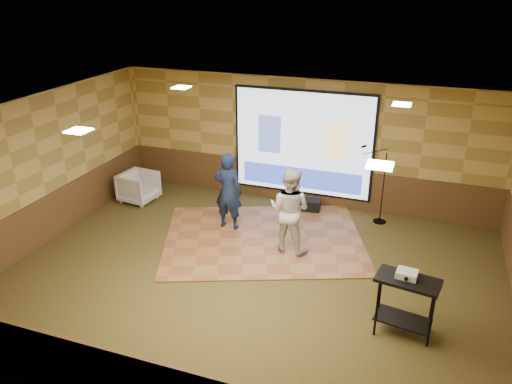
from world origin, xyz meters
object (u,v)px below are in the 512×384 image
(mic_stand, at_px, (379,202))
(projector, at_px, (407,274))
(projector_screen, at_px, (302,144))
(av_table, at_px, (406,296))
(player_left, at_px, (228,191))
(dance_floor, at_px, (263,239))
(banquet_chair, at_px, (139,187))
(duffel_bag, at_px, (311,205))
(player_right, at_px, (290,210))

(mic_stand, bearing_deg, projector, -86.54)
(projector_screen, height_order, av_table, projector_screen)
(player_left, bearing_deg, projector_screen, -120.47)
(projector_screen, relative_size, player_left, 1.96)
(mic_stand, bearing_deg, av_table, -86.24)
(av_table, relative_size, mic_stand, 0.55)
(mic_stand, bearing_deg, dance_floor, -151.30)
(projector, bearing_deg, banquet_chair, 162.18)
(duffel_bag, bearing_deg, dance_floor, -109.71)
(player_left, relative_size, mic_stand, 0.96)
(dance_floor, distance_m, duffel_bag, 1.78)
(banquet_chair, bearing_deg, player_right, -98.12)
(projector_screen, relative_size, duffel_bag, 7.34)
(player_left, xyz_separation_m, duffel_bag, (1.47, 1.43, -0.74))
(projector, xyz_separation_m, duffel_bag, (-2.34, 3.72, -0.88))
(player_left, distance_m, mic_stand, 3.35)
(dance_floor, bearing_deg, projector, -34.93)
(projector_screen, bearing_deg, dance_floor, -96.77)
(projector_screen, bearing_deg, banquet_chair, -161.54)
(player_right, bearing_deg, av_table, 149.88)
(dance_floor, bearing_deg, av_table, -35.32)
(duffel_bag, bearing_deg, mic_stand, -1.26)
(dance_floor, distance_m, projector, 3.72)
(player_right, relative_size, banquet_chair, 2.15)
(duffel_bag, bearing_deg, av_table, -57.88)
(dance_floor, distance_m, player_right, 1.11)
(av_table, distance_m, banquet_chair, 7.09)
(projector_screen, distance_m, av_table, 5.05)
(banquet_chair, bearing_deg, projector_screen, -64.86)
(projector_screen, xyz_separation_m, mic_stand, (1.90, -0.44, -0.98))
(projector_screen, xyz_separation_m, banquet_chair, (-3.73, -1.25, -1.11))
(player_left, distance_m, banquet_chair, 2.72)
(projector_screen, height_order, dance_floor, projector_screen)
(projector_screen, xyz_separation_m, player_left, (-1.12, -1.83, -0.60))
(projector_screen, height_order, player_right, projector_screen)
(projector, height_order, mic_stand, mic_stand)
(player_left, height_order, player_right, player_right)
(projector_screen, bearing_deg, player_left, -121.45)
(player_left, bearing_deg, duffel_bag, -134.87)
(player_left, height_order, projector, player_left)
(dance_floor, distance_m, mic_stand, 2.74)
(projector_screen, bearing_deg, player_right, -80.91)
(player_left, bearing_deg, projector, 150.00)
(projector, relative_size, banquet_chair, 0.37)
(player_right, xyz_separation_m, av_table, (2.35, -1.85, -0.21))
(player_left, height_order, av_table, player_left)
(player_left, xyz_separation_m, player_right, (1.50, -0.49, 0.02))
(dance_floor, bearing_deg, player_right, -22.45)
(mic_stand, height_order, duffel_bag, mic_stand)
(projector_screen, distance_m, mic_stand, 2.18)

